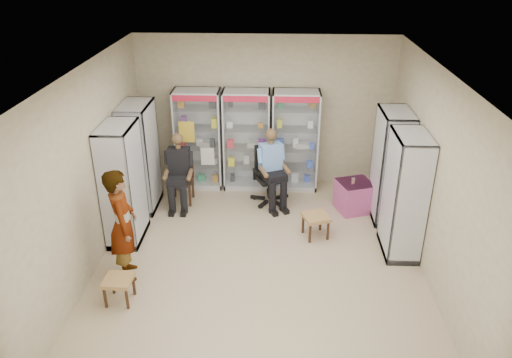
{
  "coord_description": "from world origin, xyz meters",
  "views": [
    {
      "loc": [
        0.24,
        -6.41,
        4.58
      ],
      "look_at": [
        -0.08,
        0.7,
        1.14
      ],
      "focal_mm": 35.0,
      "sensor_mm": 36.0,
      "label": 1
    }
  ],
  "objects_px": {
    "cabinet_back_left": "(199,139)",
    "pink_trunk": "(354,196)",
    "cabinet_left_far": "(140,157)",
    "cabinet_back_right": "(295,141)",
    "standing_man": "(123,225)",
    "cabinet_left_near": "(123,184)",
    "cabinet_back_mid": "(247,140)",
    "cabinet_right_near": "(405,196)",
    "wooden_chair": "(181,179)",
    "office_chair": "(270,175)",
    "seated_shopkeeper": "(270,169)",
    "woven_stool_a": "(315,226)",
    "cabinet_right_far": "(390,166)",
    "woven_stool_b": "(120,290)"
  },
  "relations": [
    {
      "from": "standing_man",
      "to": "seated_shopkeeper",
      "type": "bearing_deg",
      "value": -58.06
    },
    {
      "from": "cabinet_right_far",
      "to": "pink_trunk",
      "type": "xyz_separation_m",
      "value": [
        -0.54,
        0.22,
        -0.72
      ]
    },
    {
      "from": "cabinet_back_right",
      "to": "woven_stool_b",
      "type": "distance_m",
      "value": 4.52
    },
    {
      "from": "cabinet_back_left",
      "to": "standing_man",
      "type": "relative_size",
      "value": 1.15
    },
    {
      "from": "cabinet_right_far",
      "to": "cabinet_back_mid",
      "type": "bearing_deg",
      "value": 66.35
    },
    {
      "from": "cabinet_right_far",
      "to": "seated_shopkeeper",
      "type": "relative_size",
      "value": 1.42
    },
    {
      "from": "cabinet_back_right",
      "to": "cabinet_right_far",
      "type": "relative_size",
      "value": 1.0
    },
    {
      "from": "cabinet_back_mid",
      "to": "pink_trunk",
      "type": "relative_size",
      "value": 3.4
    },
    {
      "from": "cabinet_back_left",
      "to": "cabinet_back_mid",
      "type": "distance_m",
      "value": 0.95
    },
    {
      "from": "standing_man",
      "to": "woven_stool_a",
      "type": "bearing_deg",
      "value": -84.19
    },
    {
      "from": "cabinet_back_left",
      "to": "office_chair",
      "type": "xyz_separation_m",
      "value": [
        1.43,
        -0.64,
        -0.45
      ]
    },
    {
      "from": "cabinet_right_near",
      "to": "wooden_chair",
      "type": "bearing_deg",
      "value": 68.36
    },
    {
      "from": "cabinet_back_right",
      "to": "cabinet_left_near",
      "type": "relative_size",
      "value": 1.0
    },
    {
      "from": "cabinet_back_left",
      "to": "cabinet_back_mid",
      "type": "bearing_deg",
      "value": 0.0
    },
    {
      "from": "cabinet_back_right",
      "to": "standing_man",
      "type": "distance_m",
      "value": 3.99
    },
    {
      "from": "woven_stool_a",
      "to": "cabinet_back_right",
      "type": "bearing_deg",
      "value": 99.83
    },
    {
      "from": "cabinet_left_far",
      "to": "standing_man",
      "type": "xyz_separation_m",
      "value": [
        0.28,
        -2.14,
        -0.13
      ]
    },
    {
      "from": "cabinet_back_mid",
      "to": "office_chair",
      "type": "xyz_separation_m",
      "value": [
        0.48,
        -0.64,
        -0.45
      ]
    },
    {
      "from": "seated_shopkeeper",
      "to": "pink_trunk",
      "type": "height_order",
      "value": "seated_shopkeeper"
    },
    {
      "from": "cabinet_left_far",
      "to": "woven_stool_b",
      "type": "relative_size",
      "value": 5.25
    },
    {
      "from": "cabinet_back_right",
      "to": "seated_shopkeeper",
      "type": "bearing_deg",
      "value": -124.37
    },
    {
      "from": "cabinet_left_near",
      "to": "woven_stool_b",
      "type": "distance_m",
      "value": 1.86
    },
    {
      "from": "cabinet_right_near",
      "to": "seated_shopkeeper",
      "type": "height_order",
      "value": "cabinet_right_near"
    },
    {
      "from": "woven_stool_a",
      "to": "cabinet_left_near",
      "type": "bearing_deg",
      "value": -176.99
    },
    {
      "from": "cabinet_right_far",
      "to": "woven_stool_b",
      "type": "bearing_deg",
      "value": 121.65
    },
    {
      "from": "cabinet_back_mid",
      "to": "cabinet_back_right",
      "type": "distance_m",
      "value": 0.95
    },
    {
      "from": "office_chair",
      "to": "woven_stool_a",
      "type": "bearing_deg",
      "value": -81.05
    },
    {
      "from": "cabinet_back_left",
      "to": "pink_trunk",
      "type": "bearing_deg",
      "value": -16.88
    },
    {
      "from": "cabinet_right_near",
      "to": "office_chair",
      "type": "distance_m",
      "value": 2.67
    },
    {
      "from": "office_chair",
      "to": "cabinet_back_left",
      "type": "bearing_deg",
      "value": 131.85
    },
    {
      "from": "seated_shopkeeper",
      "to": "cabinet_left_far",
      "type": "bearing_deg",
      "value": 161.8
    },
    {
      "from": "cabinet_right_near",
      "to": "cabinet_left_far",
      "type": "xyz_separation_m",
      "value": [
        -4.46,
        1.3,
        0.0
      ]
    },
    {
      "from": "cabinet_back_right",
      "to": "wooden_chair",
      "type": "distance_m",
      "value": 2.33
    },
    {
      "from": "cabinet_back_mid",
      "to": "pink_trunk",
      "type": "xyz_separation_m",
      "value": [
        2.04,
        -0.91,
        -0.72
      ]
    },
    {
      "from": "cabinet_back_left",
      "to": "standing_man",
      "type": "height_order",
      "value": "cabinet_back_left"
    },
    {
      "from": "office_chair",
      "to": "pink_trunk",
      "type": "bearing_deg",
      "value": -33.78
    },
    {
      "from": "cabinet_right_near",
      "to": "cabinet_left_near",
      "type": "height_order",
      "value": "same"
    },
    {
      "from": "cabinet_right_near",
      "to": "cabinet_left_far",
      "type": "height_order",
      "value": "same"
    },
    {
      "from": "standing_man",
      "to": "cabinet_left_near",
      "type": "bearing_deg",
      "value": -1.75
    },
    {
      "from": "cabinet_back_right",
      "to": "woven_stool_b",
      "type": "xyz_separation_m",
      "value": [
        -2.5,
        -3.68,
        -0.81
      ]
    },
    {
      "from": "cabinet_back_left",
      "to": "cabinet_back_mid",
      "type": "relative_size",
      "value": 1.0
    },
    {
      "from": "cabinet_back_right",
      "to": "seated_shopkeeper",
      "type": "distance_m",
      "value": 0.89
    },
    {
      "from": "cabinet_left_near",
      "to": "woven_stool_a",
      "type": "relative_size",
      "value": 4.97
    },
    {
      "from": "wooden_chair",
      "to": "cabinet_back_left",
      "type": "bearing_deg",
      "value": 71.1
    },
    {
      "from": "cabinet_left_near",
      "to": "wooden_chair",
      "type": "bearing_deg",
      "value": 152.39
    },
    {
      "from": "cabinet_left_far",
      "to": "cabinet_back_right",
      "type": "bearing_deg",
      "value": 108.19
    },
    {
      "from": "cabinet_back_left",
      "to": "woven_stool_a",
      "type": "bearing_deg",
      "value": -39.98
    },
    {
      "from": "cabinet_right_far",
      "to": "cabinet_right_near",
      "type": "xyz_separation_m",
      "value": [
        0.0,
        -1.1,
        0.0
      ]
    },
    {
      "from": "seated_shopkeeper",
      "to": "standing_man",
      "type": "height_order",
      "value": "standing_man"
    },
    {
      "from": "pink_trunk",
      "to": "woven_stool_a",
      "type": "xyz_separation_m",
      "value": [
        -0.77,
        -0.96,
        -0.08
      ]
    }
  ]
}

